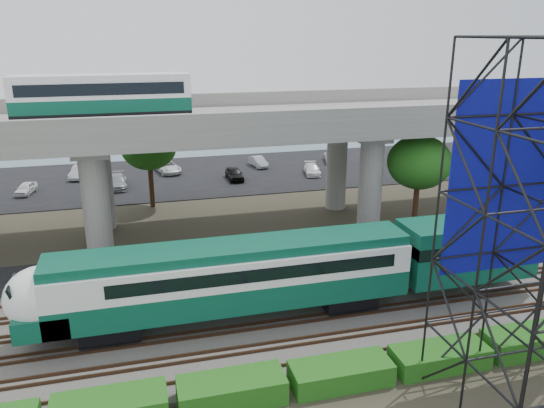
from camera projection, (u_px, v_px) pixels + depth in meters
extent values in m
plane|color=#474233|center=(292.00, 336.00, 27.74)|extent=(140.00, 140.00, 0.00)
cube|color=slate|center=(282.00, 316.00, 29.55)|extent=(90.00, 12.00, 0.20)
cube|color=black|center=(249.00, 257.00, 37.39)|extent=(90.00, 5.00, 0.08)
cube|color=black|center=(204.00, 175.00, 59.00)|extent=(90.00, 18.00, 0.08)
cube|color=#466173|center=(184.00, 139.00, 79.24)|extent=(140.00, 40.00, 0.03)
cube|color=#472D1E|center=(309.00, 361.00, 25.15)|extent=(90.00, 0.08, 0.16)
cube|color=#472D1E|center=(299.00, 345.00, 26.48)|extent=(90.00, 0.08, 0.16)
cube|color=#472D1E|center=(296.00, 339.00, 26.99)|extent=(90.00, 0.08, 0.16)
cube|color=#472D1E|center=(288.00, 324.00, 28.32)|extent=(90.00, 0.08, 0.16)
cube|color=#472D1E|center=(285.00, 319.00, 28.83)|extent=(90.00, 0.08, 0.16)
cube|color=#472D1E|center=(278.00, 307.00, 30.16)|extent=(90.00, 0.08, 0.16)
cube|color=#472D1E|center=(276.00, 302.00, 30.67)|extent=(90.00, 0.08, 0.16)
cube|color=#472D1E|center=(269.00, 291.00, 32.00)|extent=(90.00, 0.08, 0.16)
cube|color=#472D1E|center=(267.00, 287.00, 32.51)|extent=(90.00, 0.08, 0.16)
cube|color=#472D1E|center=(261.00, 277.00, 33.83)|extent=(90.00, 0.08, 0.16)
cube|color=black|center=(110.00, 326.00, 27.12)|extent=(3.00, 2.20, 0.90)
cube|color=black|center=(347.00, 296.00, 30.27)|extent=(3.00, 2.20, 0.90)
cube|color=#0B503B|center=(235.00, 291.00, 28.34)|extent=(19.00, 3.00, 1.40)
cube|color=white|center=(234.00, 266.00, 27.89)|extent=(19.00, 3.00, 1.50)
cube|color=#0B503B|center=(234.00, 249.00, 27.58)|extent=(19.00, 2.60, 0.50)
cube|color=black|center=(253.00, 264.00, 28.12)|extent=(15.00, 3.06, 0.70)
ellipsoid|color=white|center=(42.00, 298.00, 25.75)|extent=(3.60, 3.00, 3.20)
cube|color=#0B503B|center=(45.00, 317.00, 26.08)|extent=(2.60, 3.00, 1.10)
cube|color=black|center=(16.00, 291.00, 25.33)|extent=(0.48, 2.00, 1.09)
cube|color=#0B503B|center=(466.00, 248.00, 31.43)|extent=(8.00, 3.00, 3.40)
cube|color=#9E9B93|center=(232.00, 124.00, 39.80)|extent=(80.00, 12.00, 1.20)
cube|color=#9E9B93|center=(248.00, 120.00, 34.16)|extent=(80.00, 0.50, 1.10)
cube|color=#9E9B93|center=(219.00, 99.00, 44.74)|extent=(80.00, 0.50, 1.10)
cylinder|color=#9E9B93|center=(96.00, 207.00, 35.57)|extent=(1.80, 1.80, 8.00)
cylinder|color=#9E9B93|center=(101.00, 180.00, 42.01)|extent=(1.80, 1.80, 8.00)
cube|color=#9E9B93|center=(93.00, 142.00, 37.65)|extent=(2.40, 9.00, 0.60)
cylinder|color=#9E9B93|center=(370.00, 186.00, 40.43)|extent=(1.80, 1.80, 8.00)
cylinder|color=#9E9B93|center=(337.00, 165.00, 46.87)|extent=(1.80, 1.80, 8.00)
cube|color=#9E9B93|center=(354.00, 130.00, 42.51)|extent=(2.40, 9.00, 0.60)
cylinder|color=#9E9B93|center=(511.00, 153.00, 51.24)|extent=(1.80, 1.80, 8.00)
cube|color=#9E9B93|center=(543.00, 121.00, 46.88)|extent=(2.40, 9.00, 0.60)
cube|color=black|center=(105.00, 116.00, 37.31)|extent=(12.00, 2.50, 0.70)
cube|color=#0B503B|center=(104.00, 104.00, 37.07)|extent=(12.00, 2.50, 0.90)
cube|color=white|center=(102.00, 88.00, 36.73)|extent=(12.00, 2.50, 1.30)
cube|color=black|center=(102.00, 88.00, 36.71)|extent=(11.00, 2.56, 0.80)
cube|color=white|center=(101.00, 77.00, 36.48)|extent=(12.00, 2.40, 0.30)
cube|color=#0C118E|center=(533.00, 177.00, 22.54)|extent=(8.10, 0.08, 8.25)
cube|color=#125213|center=(232.00, 390.00, 22.64)|extent=(4.60, 1.80, 1.15)
cube|color=#125213|center=(341.00, 373.00, 23.87)|extent=(4.60, 1.80, 1.03)
cube|color=#125213|center=(439.00, 357.00, 25.09)|extent=(4.60, 1.80, 1.01)
cube|color=#125213|center=(529.00, 341.00, 26.28)|extent=(4.60, 1.80, 1.12)
cylinder|color=#382314|center=(416.00, 202.00, 41.90)|extent=(0.44, 0.44, 4.80)
ellipsoid|color=#125213|center=(419.00, 162.00, 40.91)|extent=(4.94, 4.94, 4.18)
cylinder|color=#382314|center=(151.00, 181.00, 47.62)|extent=(0.44, 0.44, 4.80)
ellipsoid|color=#125213|center=(149.00, 146.00, 46.63)|extent=(4.94, 4.94, 4.18)
imported|color=black|center=(198.00, 256.00, 35.62)|extent=(5.69, 3.64, 1.46)
imported|color=white|center=(26.00, 188.00, 51.73)|extent=(2.01, 3.47, 1.11)
imported|color=#B5B6BD|center=(80.00, 172.00, 57.42)|extent=(2.22, 4.20, 1.32)
imported|color=#94959B|center=(117.00, 181.00, 53.80)|extent=(1.95, 4.51, 1.29)
imported|color=white|center=(167.00, 167.00, 59.71)|extent=(3.17, 5.00, 1.29)
imported|color=black|center=(234.00, 174.00, 56.74)|extent=(1.62, 3.87, 1.31)
imported|color=#9FA1A6|center=(258.00, 162.00, 62.28)|extent=(1.83, 3.74, 1.18)
imported|color=white|center=(312.00, 169.00, 58.90)|extent=(2.33, 4.15, 1.13)
imported|color=#B8BCC1|center=(332.00, 157.00, 64.55)|extent=(2.75, 4.29, 1.10)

